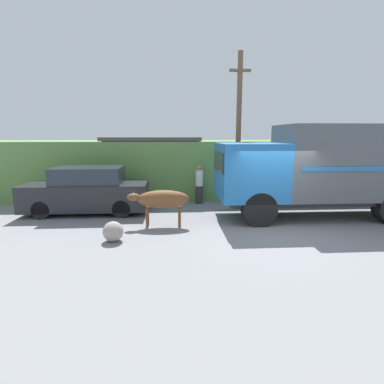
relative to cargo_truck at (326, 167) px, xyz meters
name	(u,v)px	position (x,y,z in m)	size (l,w,h in m)	color
ground_plane	(275,228)	(-2.20, -1.22, -1.87)	(60.00, 60.00, 0.00)	gray
hillside_embankment	(235,166)	(-2.20, 5.49, -0.52)	(32.00, 5.30, 2.71)	#608C47
building_backdrop	(153,167)	(-6.50, 4.23, -0.40)	(4.54, 2.70, 2.90)	#B2BCAD
cargo_truck	(326,167)	(0.00, 0.00, 0.00)	(7.46, 2.41, 3.35)	#2D2D2D
brown_cow	(162,199)	(-5.90, -0.75, -0.97)	(2.05, 0.59, 1.21)	brown
parked_suv	(87,191)	(-8.84, 1.11, -1.01)	(4.64, 1.74, 1.80)	#232328
pedestrian_on_hill	(199,183)	(-4.38, 2.45, -0.92)	(0.43, 0.43, 1.72)	#38332D
utility_pole	(239,127)	(-2.68, 2.57, 1.46)	(0.90, 0.22, 6.41)	brown
roadside_rock	(113,232)	(-7.24, -2.18, -1.58)	(0.58, 0.58, 0.58)	gray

